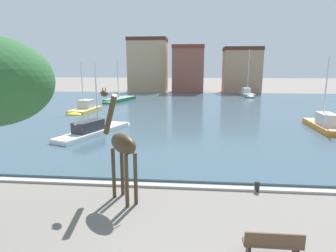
# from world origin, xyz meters

# --- Properties ---
(harbor_water) EXTENTS (79.44, 49.51, 0.25)m
(harbor_water) POSITION_xyz_m (0.00, 33.86, 0.13)
(harbor_water) COLOR #3D5666
(harbor_water) RESTS_ON ground
(quay_edge_coping) EXTENTS (79.44, 0.50, 0.12)m
(quay_edge_coping) POSITION_xyz_m (0.00, 8.85, 0.06)
(quay_edge_coping) COLOR #ADA89E
(quay_edge_coping) RESTS_ON ground
(giraffe_statue) EXTENTS (2.26, 2.34, 4.98)m
(giraffe_statue) POSITION_xyz_m (-2.87, 7.30, 2.54)
(giraffe_statue) COLOR #42331E
(giraffe_statue) RESTS_ON ground
(sailboat_green) EXTENTS (4.24, 8.64, 6.73)m
(sailboat_green) POSITION_xyz_m (-12.33, 41.47, 0.40)
(sailboat_green) COLOR #236B42
(sailboat_green) RESTS_ON ground
(sailboat_orange) EXTENTS (2.05, 7.33, 6.78)m
(sailboat_orange) POSITION_xyz_m (12.10, 22.64, 0.58)
(sailboat_orange) COLOR orange
(sailboat_orange) RESTS_ON ground
(sailboat_white) EXTENTS (4.69, 9.21, 6.18)m
(sailboat_white) POSITION_xyz_m (-8.08, 18.97, 0.48)
(sailboat_white) COLOR white
(sailboat_white) RESTS_ON ground
(sailboat_grey) EXTENTS (2.24, 7.11, 9.06)m
(sailboat_grey) POSITION_xyz_m (10.43, 51.76, 0.62)
(sailboat_grey) COLOR #939399
(sailboat_grey) RESTS_ON ground
(sailboat_yellow) EXTENTS (2.84, 6.38, 6.39)m
(sailboat_yellow) POSITION_xyz_m (-13.75, 30.34, 0.53)
(sailboat_yellow) COLOR gold
(sailboat_yellow) RESTS_ON ground
(mooring_bollard) EXTENTS (0.24, 0.24, 0.50)m
(mooring_bollard) POSITION_xyz_m (3.31, 8.70, 0.25)
(mooring_bollard) COLOR #232326
(mooring_bollard) RESTS_ON ground
(park_bench) EXTENTS (1.80, 0.44, 0.92)m
(park_bench) POSITION_xyz_m (2.75, 3.79, 0.49)
(park_bench) COLOR brown
(park_bench) RESTS_ON ground
(townhouse_corner_house) EXTENTS (8.98, 6.48, 12.43)m
(townhouse_corner_house) POSITION_xyz_m (-10.77, 63.47, 6.23)
(townhouse_corner_house) COLOR tan
(townhouse_corner_house) RESTS_ON ground
(townhouse_narrow_midrow) EXTENTS (7.01, 7.97, 10.54)m
(townhouse_narrow_midrow) POSITION_xyz_m (-1.26, 61.77, 5.28)
(townhouse_narrow_midrow) COLOR #8E5142
(townhouse_narrow_midrow) RESTS_ON ground
(townhouse_tall_gabled) EXTENTS (8.32, 5.81, 10.13)m
(townhouse_tall_gabled) POSITION_xyz_m (10.76, 61.96, 5.08)
(townhouse_tall_gabled) COLOR tan
(townhouse_tall_gabled) RESTS_ON ground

